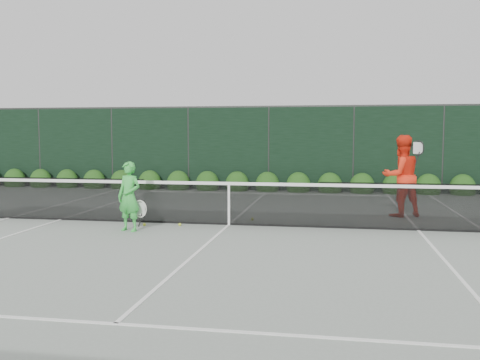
# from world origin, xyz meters

# --- Properties ---
(ground) EXTENTS (80.00, 80.00, 0.00)m
(ground) POSITION_xyz_m (0.00, 0.00, 0.00)
(ground) COLOR gray
(ground) RESTS_ON ground
(tennis_net) EXTENTS (12.90, 0.10, 1.07)m
(tennis_net) POSITION_xyz_m (-0.02, 0.00, 0.53)
(tennis_net) COLOR black
(tennis_net) RESTS_ON ground
(player_woman) EXTENTS (0.66, 0.49, 1.48)m
(player_woman) POSITION_xyz_m (-1.94, -1.08, 0.74)
(player_woman) COLOR green
(player_woman) RESTS_ON ground
(player_man) EXTENTS (1.21, 1.10, 2.02)m
(player_man) POSITION_xyz_m (3.97, 1.99, 1.01)
(player_man) COLOR red
(player_man) RESTS_ON ground
(court_lines) EXTENTS (11.03, 23.83, 0.01)m
(court_lines) POSITION_xyz_m (0.00, 0.00, 0.01)
(court_lines) COLOR white
(court_lines) RESTS_ON ground
(windscreen_fence) EXTENTS (32.00, 21.07, 3.06)m
(windscreen_fence) POSITION_xyz_m (0.00, -2.71, 1.51)
(windscreen_fence) COLOR black
(windscreen_fence) RESTS_ON ground
(hedge_row) EXTENTS (31.66, 0.65, 0.94)m
(hedge_row) POSITION_xyz_m (-0.00, 7.15, 0.23)
(hedge_row) COLOR #143C10
(hedge_row) RESTS_ON ground
(tennis_balls) EXTENTS (3.02, 1.52, 0.07)m
(tennis_balls) POSITION_xyz_m (-1.25, 0.24, 0.03)
(tennis_balls) COLOR #CAD42F
(tennis_balls) RESTS_ON ground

